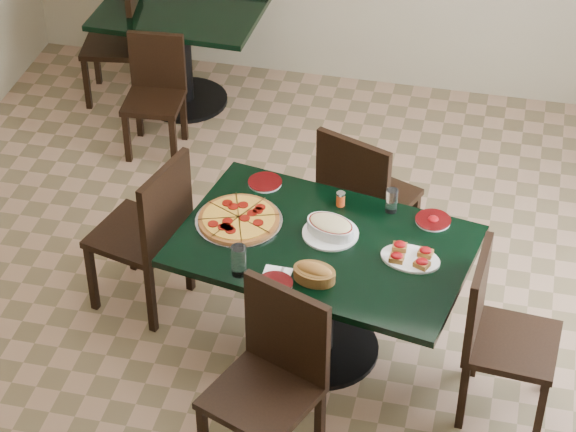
% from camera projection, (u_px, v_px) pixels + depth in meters
% --- Properties ---
extents(floor, '(5.50, 5.50, 0.00)m').
position_uv_depth(floor, '(274.00, 323.00, 6.32)').
color(floor, '#906D53').
rests_on(floor, ground).
extents(room_shell, '(5.50, 5.50, 5.50)m').
position_uv_depth(room_shell, '(504.00, 15.00, 6.76)').
color(room_shell, silver).
rests_on(room_shell, floor).
extents(main_table, '(1.62, 1.20, 0.75)m').
position_uv_depth(main_table, '(323.00, 270.00, 5.81)').
color(main_table, black).
rests_on(main_table, floor).
extents(back_table, '(1.14, 0.85, 0.75)m').
position_uv_depth(back_table, '(182.00, 38.00, 7.88)').
color(back_table, black).
rests_on(back_table, floor).
extents(chair_far, '(0.59, 0.59, 0.98)m').
position_uv_depth(chair_far, '(362.00, 194.00, 6.36)').
color(chair_far, black).
rests_on(chair_far, floor).
extents(chair_near, '(0.60, 0.60, 0.99)m').
position_uv_depth(chair_near, '(273.00, 372.00, 5.24)').
color(chair_near, black).
rests_on(chair_near, floor).
extents(chair_right, '(0.48, 0.48, 0.95)m').
position_uv_depth(chair_right, '(496.00, 329.00, 5.51)').
color(chair_right, black).
rests_on(chair_right, floor).
extents(chair_left, '(0.56, 0.56, 0.97)m').
position_uv_depth(chair_left, '(150.00, 228.00, 6.12)').
color(chair_left, black).
rests_on(chair_left, floor).
extents(back_chair_near, '(0.40, 0.40, 0.81)m').
position_uv_depth(back_chair_near, '(156.00, 88.00, 7.49)').
color(back_chair_near, black).
rests_on(back_chair_near, floor).
extents(back_chair_left, '(0.47, 0.47, 0.88)m').
position_uv_depth(back_chair_left, '(123.00, 37.00, 7.96)').
color(back_chair_left, black).
rests_on(back_chair_left, floor).
extents(pepperoni_pizza, '(0.46, 0.46, 0.04)m').
position_uv_depth(pepperoni_pizza, '(239.00, 219.00, 5.83)').
color(pepperoni_pizza, silver).
rests_on(pepperoni_pizza, main_table).
extents(lasagna_casserole, '(0.31, 0.29, 0.09)m').
position_uv_depth(lasagna_casserole, '(331.00, 227.00, 5.73)').
color(lasagna_casserole, silver).
rests_on(lasagna_casserole, main_table).
extents(bread_basket, '(0.24, 0.18, 0.09)m').
position_uv_depth(bread_basket, '(314.00, 273.00, 5.45)').
color(bread_basket, brown).
rests_on(bread_basket, main_table).
extents(bruschetta_platter, '(0.34, 0.26, 0.05)m').
position_uv_depth(bruschetta_platter, '(411.00, 256.00, 5.58)').
color(bruschetta_platter, silver).
rests_on(bruschetta_platter, main_table).
extents(side_plate_near, '(0.18, 0.18, 0.02)m').
position_uv_depth(side_plate_near, '(275.00, 283.00, 5.44)').
color(side_plate_near, silver).
rests_on(side_plate_near, main_table).
extents(side_plate_far_r, '(0.19, 0.19, 0.03)m').
position_uv_depth(side_plate_far_r, '(433.00, 220.00, 5.83)').
color(side_plate_far_r, silver).
rests_on(side_plate_far_r, main_table).
extents(side_plate_far_l, '(0.19, 0.19, 0.02)m').
position_uv_depth(side_plate_far_l, '(265.00, 182.00, 6.10)').
color(side_plate_far_l, silver).
rests_on(side_plate_far_l, main_table).
extents(napkin_setting, '(0.14, 0.14, 0.01)m').
position_uv_depth(napkin_setting, '(277.00, 275.00, 5.49)').
color(napkin_setting, white).
rests_on(napkin_setting, main_table).
extents(water_glass_a, '(0.06, 0.06, 0.13)m').
position_uv_depth(water_glass_a, '(392.00, 201.00, 5.87)').
color(water_glass_a, white).
rests_on(water_glass_a, main_table).
extents(water_glass_b, '(0.08, 0.08, 0.16)m').
position_uv_depth(water_glass_b, '(239.00, 261.00, 5.46)').
color(water_glass_b, white).
rests_on(water_glass_b, main_table).
extents(pepper_shaker, '(0.05, 0.05, 0.08)m').
position_uv_depth(pepper_shaker, '(341.00, 199.00, 5.92)').
color(pepper_shaker, '#D54516').
rests_on(pepper_shaker, main_table).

